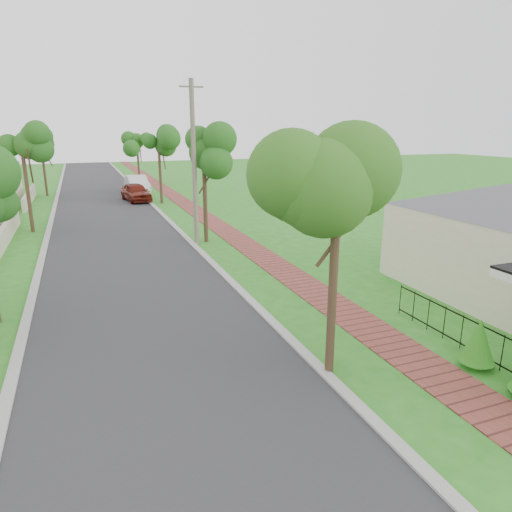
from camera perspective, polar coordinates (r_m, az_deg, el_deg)
ground at (r=10.61m, az=9.37°, el=-18.71°), size 160.00×160.00×0.00m
road at (r=28.15m, az=-17.26°, el=2.78°), size 7.00×120.00×0.02m
kerb_right at (r=28.59m, az=-9.96°, el=3.45°), size 0.30×120.00×0.10m
kerb_left at (r=28.18m, az=-24.66°, el=2.06°), size 0.30×120.00×0.10m
sidewalk at (r=29.18m, az=-4.94°, el=3.88°), size 1.50×120.00×0.03m
picket_fence at (r=13.26m, az=28.43°, el=-10.49°), size 0.03×8.02×1.00m
street_trees at (r=34.38m, az=-18.56°, el=12.56°), size 10.70×37.65×5.89m
parked_car_red at (r=39.89m, az=-14.78°, el=7.71°), size 2.42×4.63×1.51m
parked_car_white at (r=44.88m, az=-14.64°, el=8.64°), size 1.97×5.03×1.63m
near_tree at (r=10.53m, az=10.24°, el=9.70°), size 2.39×2.39×6.14m
utility_pole at (r=23.87m, az=-7.75°, el=11.37°), size 1.20×0.24×8.30m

